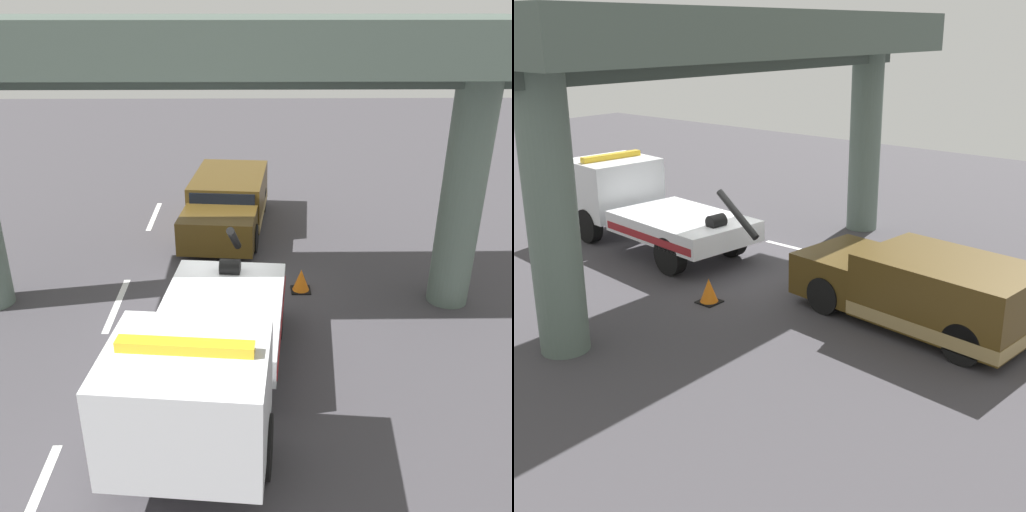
% 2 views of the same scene
% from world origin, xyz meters
% --- Properties ---
extents(ground_plane, '(60.00, 40.00, 0.10)m').
position_xyz_m(ground_plane, '(0.00, 0.00, -0.05)').
color(ground_plane, '#423F44').
extents(lane_stripe_west, '(2.60, 0.16, 0.01)m').
position_xyz_m(lane_stripe_west, '(-6.00, -2.50, 0.00)').
color(lane_stripe_west, silver).
rests_on(lane_stripe_west, ground).
extents(lane_stripe_mid, '(2.60, 0.16, 0.01)m').
position_xyz_m(lane_stripe_mid, '(0.00, -2.50, 0.00)').
color(lane_stripe_mid, silver).
rests_on(lane_stripe_mid, ground).
extents(lane_stripe_east, '(2.60, 0.16, 0.01)m').
position_xyz_m(lane_stripe_east, '(6.00, -2.50, 0.00)').
color(lane_stripe_east, silver).
rests_on(lane_stripe_east, ground).
extents(tow_truck_white, '(7.34, 2.97, 2.46)m').
position_xyz_m(tow_truck_white, '(4.00, -0.08, 1.20)').
color(tow_truck_white, white).
rests_on(tow_truck_white, ground).
extents(towed_van_green, '(5.38, 2.67, 1.58)m').
position_xyz_m(towed_van_green, '(-5.00, 0.01, 0.78)').
color(towed_van_green, '#4C3814').
rests_on(towed_van_green, ground).
extents(overpass_structure, '(3.60, 12.94, 6.38)m').
position_xyz_m(overpass_structure, '(-0.13, 0.00, 5.33)').
color(overpass_structure, '#596B60').
rests_on(overpass_structure, ground).
extents(traffic_cone_orange, '(0.49, 0.49, 0.58)m').
position_xyz_m(traffic_cone_orange, '(-0.65, 1.97, 0.27)').
color(traffic_cone_orange, orange).
rests_on(traffic_cone_orange, ground).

